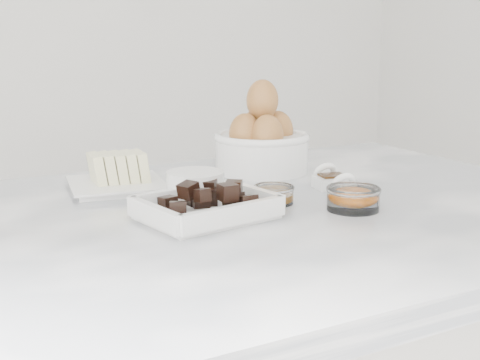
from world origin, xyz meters
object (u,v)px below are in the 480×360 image
at_px(sugar_ramekin, 195,187).
at_px(zest_bowl, 353,197).
at_px(vanilla_spoon, 330,179).
at_px(chocolate_dish, 207,204).
at_px(honey_bowl, 274,194).
at_px(salt_spoon, 350,190).
at_px(butter_plate, 115,176).
at_px(egg_bowl, 262,142).

bearing_deg(sugar_ramekin, zest_bowl, -36.29).
xyz_separation_m(zest_bowl, vanilla_spoon, (0.06, 0.14, -0.01)).
height_order(chocolate_dish, vanilla_spoon, chocolate_dish).
bearing_deg(chocolate_dish, sugar_ramekin, 76.21).
bearing_deg(honey_bowl, zest_bowl, -48.41).
xyz_separation_m(chocolate_dish, vanilla_spoon, (0.28, 0.07, -0.01)).
bearing_deg(chocolate_dish, salt_spoon, -2.30).
distance_m(butter_plate, zest_bowl, 0.41).
bearing_deg(honey_bowl, egg_bowl, 63.49).
relative_size(zest_bowl, vanilla_spoon, 1.06).
height_order(zest_bowl, salt_spoon, salt_spoon).
height_order(butter_plate, zest_bowl, butter_plate).
distance_m(egg_bowl, salt_spoon, 0.26).
xyz_separation_m(butter_plate, honey_bowl, (0.19, -0.21, -0.01)).
relative_size(butter_plate, salt_spoon, 2.39).
relative_size(chocolate_dish, butter_plate, 1.13).
bearing_deg(sugar_ramekin, vanilla_spoon, -1.44).
xyz_separation_m(egg_bowl, zest_bowl, (-0.03, -0.32, -0.04)).
distance_m(butter_plate, salt_spoon, 0.40).
distance_m(sugar_ramekin, egg_bowl, 0.28).
height_order(butter_plate, egg_bowl, egg_bowl).
height_order(egg_bowl, vanilla_spoon, egg_bowl).
relative_size(butter_plate, honey_bowl, 2.75).
distance_m(butter_plate, sugar_ramekin, 0.18).
relative_size(sugar_ramekin, salt_spoon, 1.17).
bearing_deg(sugar_ramekin, butter_plate, 115.70).
bearing_deg(chocolate_dish, zest_bowl, -17.20).
bearing_deg(salt_spoon, honey_bowl, 162.76).
distance_m(chocolate_dish, butter_plate, 0.25).
distance_m(butter_plate, vanilla_spoon, 0.37).
bearing_deg(salt_spoon, sugar_ramekin, 159.49).
bearing_deg(egg_bowl, salt_spoon, -87.32).
xyz_separation_m(egg_bowl, honey_bowl, (-0.11, -0.22, -0.04)).
relative_size(egg_bowl, vanilla_spoon, 2.35).
xyz_separation_m(honey_bowl, vanilla_spoon, (0.14, 0.04, -0.00)).
bearing_deg(vanilla_spoon, sugar_ramekin, 178.56).
xyz_separation_m(chocolate_dish, sugar_ramekin, (0.02, 0.08, 0.01)).
height_order(zest_bowl, vanilla_spoon, vanilla_spoon).
distance_m(butter_plate, egg_bowl, 0.30).
bearing_deg(butter_plate, vanilla_spoon, -26.53).
xyz_separation_m(butter_plate, sugar_ramekin, (0.08, -0.16, 0.01)).
distance_m(egg_bowl, zest_bowl, 0.32).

